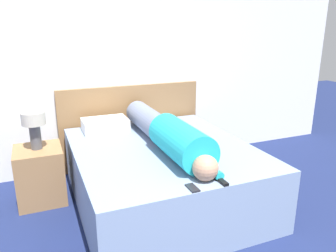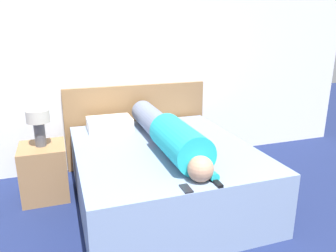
# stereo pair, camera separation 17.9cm
# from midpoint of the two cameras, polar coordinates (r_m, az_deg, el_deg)

# --- Properties ---
(wall_back) EXTENTS (6.25, 0.06, 2.60)m
(wall_back) POSITION_cam_midpoint_polar(r_m,az_deg,el_deg) (4.06, -8.66, 10.97)
(wall_back) COLOR white
(wall_back) RESTS_ON ground_plane
(bed) EXTENTS (1.65, 1.92, 0.59)m
(bed) POSITION_cam_midpoint_polar(r_m,az_deg,el_deg) (3.31, -2.54, -8.40)
(bed) COLOR #7589A8
(bed) RESTS_ON ground_plane
(headboard) EXTENTS (1.77, 0.04, 1.02)m
(headboard) POSITION_cam_midpoint_polar(r_m,az_deg,el_deg) (4.16, -7.52, 0.05)
(headboard) COLOR olive
(headboard) RESTS_ON ground_plane
(nightstand) EXTENTS (0.45, 0.48, 0.56)m
(nightstand) POSITION_cam_midpoint_polar(r_m,az_deg,el_deg) (3.60, -22.71, -7.85)
(nightstand) COLOR olive
(nightstand) RESTS_ON ground_plane
(table_lamp) EXTENTS (0.22, 0.22, 0.37)m
(table_lamp) POSITION_cam_midpoint_polar(r_m,az_deg,el_deg) (3.42, -23.71, 0.29)
(table_lamp) COLOR #4C4C51
(table_lamp) RESTS_ON nightstand
(person_lying) EXTENTS (0.33, 1.81, 0.33)m
(person_lying) POSITION_cam_midpoint_polar(r_m,az_deg,el_deg) (3.11, -1.75, -1.30)
(person_lying) COLOR tan
(person_lying) RESTS_ON bed
(pillow_near_headboard) EXTENTS (0.49, 0.34, 0.14)m
(pillow_near_headboard) POSITION_cam_midpoint_polar(r_m,az_deg,el_deg) (3.73, -12.24, 0.18)
(pillow_near_headboard) COLOR white
(pillow_near_headboard) RESTS_ON bed
(tv_remote) EXTENTS (0.04, 0.15, 0.02)m
(tv_remote) POSITION_cam_midpoint_polar(r_m,az_deg,el_deg) (2.50, 7.23, -9.50)
(tv_remote) COLOR black
(tv_remote) RESTS_ON bed
(cell_phone) EXTENTS (0.06, 0.13, 0.01)m
(cell_phone) POSITION_cam_midpoint_polar(r_m,az_deg,el_deg) (2.40, 2.12, -10.75)
(cell_phone) COLOR black
(cell_phone) RESTS_ON bed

